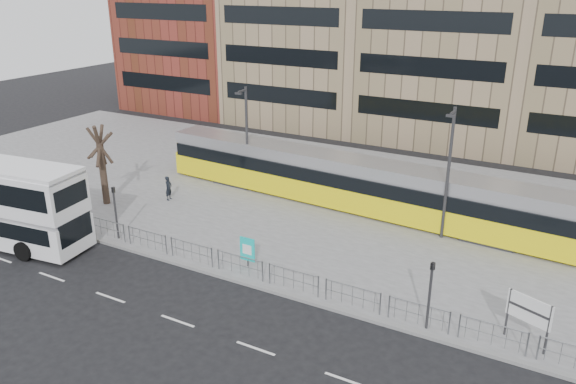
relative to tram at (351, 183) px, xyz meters
The scene contains 14 objects.
ground 12.12m from the tram, 107.31° to the right, with size 120.00×120.00×0.00m, color black.
plaza 4.00m from the tram, behind, with size 64.00×24.00×0.15m, color slate.
kerb 12.06m from the tram, 107.38° to the right, with size 64.00×0.25×0.17m, color gray.
pedestrian_barrier 11.09m from the tram, 98.15° to the right, with size 32.07×0.07×1.10m.
road_markings 15.76m from the tram, 99.44° to the right, with size 62.00×0.12×0.01m, color white.
tram is the anchor object (origin of this frame).
station_sign 15.60m from the tram, 40.54° to the right, with size 1.77×0.75×2.15m.
ad_panel 10.11m from the tram, 98.23° to the right, with size 0.85×0.08×1.59m.
pedestrian 12.03m from the tram, 156.91° to the right, with size 0.59×0.39×1.62m, color black.
traffic_light_west 14.45m from the tram, 131.90° to the right, with size 0.18×0.21×3.10m.
traffic_light_east 13.63m from the tram, 53.47° to the right, with size 0.22×0.24×3.10m.
lamp_post_west 7.91m from the tram, behind, with size 0.45×1.04×7.15m.
lamp_post_east 7.08m from the tram, 16.00° to the right, with size 0.45×1.04×7.52m.
bare_tree 16.38m from the tram, 153.15° to the right, with size 4.55×4.55×7.53m.
Camera 1 is at (16.25, -19.89, 13.95)m, focal length 35.00 mm.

